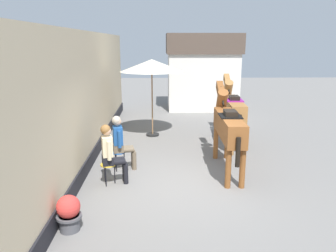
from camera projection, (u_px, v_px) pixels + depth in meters
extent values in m
plane|color=slate|center=(179.00, 144.00, 10.55)|extent=(40.00, 40.00, 0.00)
cube|color=#CCB793|center=(84.00, 99.00, 8.62)|extent=(0.30, 14.00, 3.40)
cube|color=black|center=(88.00, 155.00, 8.99)|extent=(0.34, 14.00, 0.36)
cube|color=silver|center=(202.00, 81.00, 16.09)|extent=(3.20, 2.40, 2.60)
cube|color=brown|center=(203.00, 44.00, 15.66)|extent=(3.40, 2.60, 0.90)
cylinder|color=gold|center=(108.00, 165.00, 7.50)|extent=(0.34, 0.34, 0.03)
cylinder|color=black|center=(115.00, 174.00, 7.60)|extent=(0.02, 0.02, 0.45)
cylinder|color=black|center=(105.00, 173.00, 7.65)|extent=(0.02, 0.02, 0.45)
cylinder|color=black|center=(106.00, 177.00, 7.43)|extent=(0.02, 0.02, 0.45)
cube|color=black|center=(108.00, 160.00, 7.47)|extent=(0.31, 0.37, 0.20)
cube|color=beige|center=(107.00, 146.00, 7.40)|extent=(0.30, 0.38, 0.44)
sphere|color=tan|center=(106.00, 131.00, 7.31)|extent=(0.20, 0.20, 0.20)
sphere|color=olive|center=(105.00, 129.00, 7.30)|extent=(0.22, 0.22, 0.22)
cylinder|color=black|center=(116.00, 160.00, 7.61)|extent=(0.40, 0.22, 0.13)
cylinder|color=black|center=(125.00, 171.00, 7.73)|extent=(0.11, 0.11, 0.46)
cylinder|color=black|center=(117.00, 162.00, 7.46)|extent=(0.40, 0.22, 0.13)
cylinder|color=black|center=(126.00, 174.00, 7.58)|extent=(0.11, 0.11, 0.46)
cylinder|color=beige|center=(107.00, 146.00, 7.60)|extent=(0.09, 0.09, 0.42)
cylinder|color=beige|center=(109.00, 151.00, 7.23)|extent=(0.09, 0.09, 0.42)
cylinder|color=#194C99|center=(118.00, 152.00, 8.35)|extent=(0.34, 0.34, 0.03)
cylinder|color=black|center=(124.00, 161.00, 8.44)|extent=(0.02, 0.02, 0.45)
cylinder|color=black|center=(115.00, 160.00, 8.51)|extent=(0.02, 0.02, 0.45)
cylinder|color=black|center=(116.00, 163.00, 8.28)|extent=(0.02, 0.02, 0.45)
cube|color=brown|center=(118.00, 148.00, 8.32)|extent=(0.30, 0.36, 0.20)
cube|color=#1E4C8C|center=(118.00, 135.00, 8.25)|extent=(0.29, 0.38, 0.44)
sphere|color=tan|center=(117.00, 121.00, 8.16)|extent=(0.20, 0.20, 0.20)
sphere|color=#B2A38E|center=(116.00, 120.00, 8.15)|extent=(0.22, 0.22, 0.22)
cylinder|color=brown|center=(126.00, 148.00, 8.45)|extent=(0.40, 0.21, 0.13)
cylinder|color=brown|center=(133.00, 159.00, 8.57)|extent=(0.11, 0.11, 0.46)
cylinder|color=brown|center=(126.00, 150.00, 8.30)|extent=(0.40, 0.21, 0.13)
cylinder|color=brown|center=(134.00, 161.00, 8.42)|extent=(0.11, 0.11, 0.46)
cylinder|color=#1E4C8C|center=(118.00, 135.00, 8.45)|extent=(0.09, 0.09, 0.42)
cylinder|color=#1E4C8C|center=(119.00, 139.00, 8.07)|extent=(0.09, 0.09, 0.42)
cube|color=brown|center=(229.00, 126.00, 8.07)|extent=(0.49, 2.21, 0.52)
cylinder|color=brown|center=(216.00, 143.00, 9.20)|extent=(0.13, 0.13, 0.90)
cylinder|color=brown|center=(227.00, 143.00, 9.20)|extent=(0.13, 0.13, 0.90)
cylinder|color=brown|center=(228.00, 168.00, 7.32)|extent=(0.13, 0.13, 0.90)
cylinder|color=brown|center=(242.00, 168.00, 7.32)|extent=(0.13, 0.13, 0.90)
cylinder|color=brown|center=(222.00, 102.00, 9.14)|extent=(0.29, 0.64, 0.73)
cube|color=brown|center=(220.00, 89.00, 9.40)|extent=(0.19, 0.53, 0.40)
cube|color=black|center=(222.00, 97.00, 9.09)|extent=(0.05, 0.63, 0.48)
cylinder|color=black|center=(238.00, 152.00, 7.03)|extent=(0.10, 0.10, 0.65)
cube|color=black|center=(230.00, 116.00, 7.91)|extent=(0.51, 0.61, 0.03)
cube|color=black|center=(230.00, 113.00, 7.89)|extent=(0.29, 0.45, 0.12)
cube|color=#9E6B38|center=(233.00, 108.00, 10.21)|extent=(0.55, 2.22, 0.52)
cylinder|color=#9E6B38|center=(223.00, 123.00, 11.34)|extent=(0.13, 0.13, 0.90)
cylinder|color=#9E6B38|center=(232.00, 123.00, 11.33)|extent=(0.13, 0.13, 0.90)
cylinder|color=#9E6B38|center=(232.00, 140.00, 9.46)|extent=(0.13, 0.13, 0.90)
cylinder|color=#9E6B38|center=(243.00, 140.00, 9.45)|extent=(0.13, 0.13, 0.90)
cylinder|color=#9E6B38|center=(228.00, 90.00, 11.28)|extent=(0.31, 0.64, 0.73)
cube|color=#9E6B38|center=(227.00, 80.00, 11.54)|extent=(0.21, 0.54, 0.40)
cube|color=black|center=(228.00, 86.00, 11.23)|extent=(0.07, 0.63, 0.48)
cylinder|color=black|center=(239.00, 126.00, 9.18)|extent=(0.10, 0.10, 0.65)
cube|color=#8C1E8C|center=(234.00, 100.00, 10.05)|extent=(0.53, 0.62, 0.03)
cube|color=black|center=(234.00, 98.00, 10.03)|extent=(0.30, 0.45, 0.12)
cylinder|color=#4C4C51|center=(70.00, 223.00, 5.71)|extent=(0.34, 0.34, 0.28)
cylinder|color=#4C4C51|center=(69.00, 216.00, 5.68)|extent=(0.43, 0.43, 0.04)
sphere|color=red|center=(68.00, 207.00, 5.64)|extent=(0.40, 0.40, 0.40)
cylinder|color=black|center=(153.00, 135.00, 11.55)|extent=(0.44, 0.44, 0.06)
cylinder|color=olive|center=(152.00, 104.00, 11.29)|extent=(0.04, 0.04, 2.20)
cone|color=beige|center=(152.00, 65.00, 10.97)|extent=(2.10, 2.10, 0.40)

